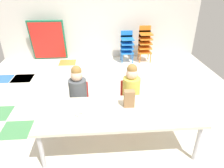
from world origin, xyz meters
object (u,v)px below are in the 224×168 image
seated_child_near_camera (78,89)px  folded_activity_table (48,41)px  kid_chair_blue_stack (127,45)px  kid_chair_orange_stack (145,42)px  seated_child_middle_seat (131,87)px  paper_bag_brown (129,99)px  craft_table (119,114)px  paper_plate_near_edge (80,115)px  donut_powdered_on_plate (80,114)px

seated_child_near_camera → folded_activity_table: bearing=109.5°
kid_chair_blue_stack → folded_activity_table: (-2.07, 0.24, 0.08)m
kid_chair_blue_stack → kid_chair_orange_stack: bearing=0.0°
folded_activity_table → seated_child_middle_seat: bearing=-57.4°
seated_child_near_camera → kid_chair_orange_stack: bearing=58.2°
seated_child_near_camera → paper_bag_brown: size_ratio=4.17×
craft_table → kid_chair_blue_stack: 3.17m
paper_plate_near_edge → donut_powdered_on_plate: 0.02m
folded_activity_table → paper_plate_near_edge: folded_activity_table is taller
folded_activity_table → paper_plate_near_edge: 3.57m
kid_chair_blue_stack → donut_powdered_on_plate: size_ratio=7.02×
seated_child_middle_seat → kid_chair_blue_stack: seated_child_middle_seat is taller
seated_child_near_camera → craft_table: bearing=-47.7°
craft_table → folded_activity_table: size_ratio=1.82×
kid_chair_orange_stack → donut_powdered_on_plate: kid_chair_orange_stack is taller
seated_child_middle_seat → folded_activity_table: (-1.77, 2.76, -0.02)m
craft_table → folded_activity_table: folded_activity_table is taller
folded_activity_table → donut_powdered_on_plate: folded_activity_table is taller
seated_child_near_camera → paper_plate_near_edge: (0.08, -0.65, 0.00)m
seated_child_near_camera → paper_bag_brown: (0.68, -0.49, 0.11)m
kid_chair_orange_stack → paper_bag_brown: 3.14m
kid_chair_orange_stack → paper_plate_near_edge: (-1.49, -3.17, 0.04)m
kid_chair_orange_stack → folded_activity_table: size_ratio=0.85×
folded_activity_table → paper_plate_near_edge: size_ratio=6.04×
kid_chair_blue_stack → paper_bag_brown: bearing=-97.7°
kid_chair_orange_stack → seated_child_middle_seat: bearing=-107.0°
paper_plate_near_edge → folded_activity_table: bearing=107.1°
seated_child_middle_seat → kid_chair_blue_stack: 2.54m
paper_plate_near_edge → donut_powdered_on_plate: bearing=0.0°
seated_child_near_camera → seated_child_middle_seat: bearing=0.0°
seated_child_near_camera → kid_chair_orange_stack: size_ratio=1.00×
seated_child_middle_seat → donut_powdered_on_plate: bearing=-137.6°
paper_bag_brown → paper_plate_near_edge: size_ratio=1.22×
folded_activity_table → kid_chair_orange_stack: bearing=-5.5°
craft_table → seated_child_middle_seat: seated_child_middle_seat is taller
seated_child_middle_seat → paper_bag_brown: size_ratio=4.17×
seated_child_middle_seat → paper_plate_near_edge: size_ratio=5.10×
kid_chair_blue_stack → folded_activity_table: 2.08m
folded_activity_table → craft_table: bearing=-65.6°
paper_bag_brown → donut_powdered_on_plate: 0.63m
craft_table → kid_chair_orange_stack: (1.02, 3.12, 0.01)m
folded_activity_table → donut_powdered_on_plate: bearing=-72.9°
seated_child_middle_seat → donut_powdered_on_plate: size_ratio=8.05×
craft_table → paper_bag_brown: size_ratio=9.01×
seated_child_near_camera → paper_bag_brown: seated_child_near_camera is taller
paper_bag_brown → paper_plate_near_edge: 0.64m
seated_child_near_camera → folded_activity_table: 2.93m
craft_table → kid_chair_orange_stack: kid_chair_orange_stack is taller
seated_child_near_camera → folded_activity_table: folded_activity_table is taller
craft_table → kid_chair_blue_stack: bearing=80.1°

